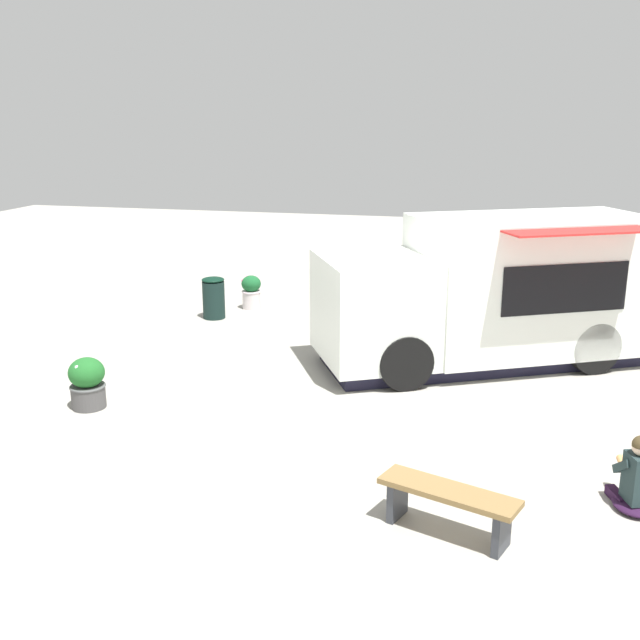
{
  "coord_description": "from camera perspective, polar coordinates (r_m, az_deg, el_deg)",
  "views": [
    {
      "loc": [
        -10.94,
        -1.47,
        4.14
      ],
      "look_at": [
        0.36,
        1.34,
        0.92
      ],
      "focal_mm": 42.13,
      "sensor_mm": 36.0,
      "label": 1
    }
  ],
  "objects": [
    {
      "name": "planter_flowering_near",
      "position": [
        16.44,
        -5.24,
        2.19
      ],
      "size": [
        0.42,
        0.42,
        0.74
      ],
      "color": "silver",
      "rests_on": "ground_plane"
    },
    {
      "name": "trash_bin",
      "position": [
        15.75,
        -8.08,
        1.71
      ],
      "size": [
        0.47,
        0.47,
        0.87
      ],
      "color": "black",
      "rests_on": "ground_plane"
    },
    {
      "name": "plaza_bench",
      "position": [
        7.87,
        9.71,
        -13.39
      ],
      "size": [
        0.86,
        1.48,
        0.5
      ],
      "color": "olive",
      "rests_on": "ground_plane"
    },
    {
      "name": "food_truck",
      "position": [
        12.97,
        13.06,
        1.85
      ],
      "size": [
        4.41,
        5.91,
        2.48
      ],
      "color": "white",
      "rests_on": "ground_plane"
    },
    {
      "name": "person_customer",
      "position": [
        8.9,
        22.82,
        -11.19
      ],
      "size": [
        0.81,
        0.58,
        0.86
      ],
      "color": "#29122F",
      "rests_on": "ground_plane"
    },
    {
      "name": "ground_plane",
      "position": [
        11.79,
        5.94,
        -5.19
      ],
      "size": [
        40.0,
        40.0,
        0.0
      ],
      "primitive_type": "plane",
      "color": "#A19E93"
    },
    {
      "name": "planter_flowering_far",
      "position": [
        11.38,
        -17.26,
        -4.55
      ],
      "size": [
        0.52,
        0.52,
        0.75
      ],
      "color": "#4A4949",
      "rests_on": "ground_plane"
    }
  ]
}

